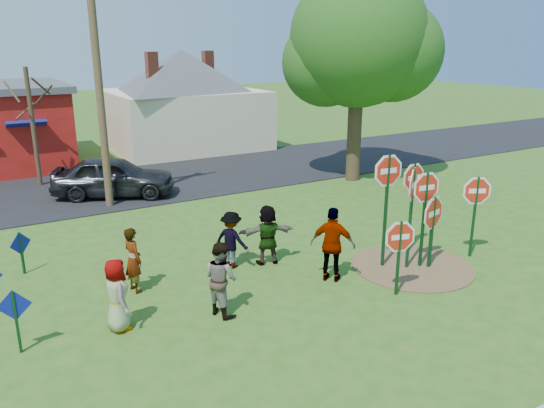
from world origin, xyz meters
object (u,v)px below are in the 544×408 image
(stop_sign_a, at_px, (400,242))
(stop_sign_d, at_px, (413,185))
(stop_sign_b, at_px, (388,182))
(leafy_tree, at_px, (361,46))
(person_a, at_px, (117,295))
(utility_pole, at_px, (98,78))
(stop_sign_c, at_px, (425,198))
(person_b, at_px, (133,260))
(suv, at_px, (114,176))

(stop_sign_a, height_order, stop_sign_d, stop_sign_d)
(stop_sign_b, height_order, leafy_tree, leafy_tree)
(person_a, distance_m, utility_pole, 9.88)
(stop_sign_b, distance_m, utility_pole, 10.67)
(stop_sign_d, bearing_deg, person_a, 178.54)
(stop_sign_c, height_order, person_b, stop_sign_c)
(stop_sign_d, relative_size, utility_pole, 0.31)
(stop_sign_b, bearing_deg, stop_sign_c, -25.67)
(stop_sign_a, bearing_deg, suv, 123.07)
(stop_sign_a, xyz_separation_m, stop_sign_d, (2.15, 1.83, 0.65))
(stop_sign_a, distance_m, stop_sign_b, 1.93)
(person_b, distance_m, utility_pole, 8.31)
(stop_sign_a, relative_size, suv, 0.43)
(person_b, distance_m, suv, 8.60)
(stop_sign_a, distance_m, person_a, 6.37)
(person_b, height_order, suv, person_b)
(stop_sign_a, height_order, person_b, stop_sign_a)
(stop_sign_a, relative_size, utility_pole, 0.23)
(stop_sign_b, distance_m, person_a, 7.11)
(person_a, relative_size, leafy_tree, 0.18)
(suv, height_order, utility_pole, utility_pole)
(stop_sign_a, height_order, person_a, stop_sign_a)
(stop_sign_d, distance_m, leafy_tree, 9.19)
(stop_sign_c, xyz_separation_m, utility_pole, (-5.79, 9.71, 2.67))
(suv, bearing_deg, stop_sign_d, -124.94)
(stop_sign_d, height_order, suv, stop_sign_d)
(suv, xyz_separation_m, utility_pole, (-0.49, -1.14, 3.78))
(stop_sign_a, bearing_deg, leafy_tree, 72.19)
(stop_sign_b, relative_size, stop_sign_c, 1.17)
(stop_sign_a, bearing_deg, person_b, 163.93)
(suv, distance_m, leafy_tree, 11.20)
(person_b, height_order, leafy_tree, leafy_tree)
(stop_sign_b, bearing_deg, person_a, -176.51)
(stop_sign_c, relative_size, stop_sign_d, 1.00)
(person_a, distance_m, leafy_tree, 15.21)
(stop_sign_d, distance_m, utility_pole, 11.09)
(stop_sign_a, distance_m, suv, 12.30)
(stop_sign_c, bearing_deg, person_a, -179.36)
(leafy_tree, bearing_deg, stop_sign_a, -123.76)
(person_a, xyz_separation_m, leafy_tree, (12.29, 7.54, 4.84))
(stop_sign_c, distance_m, utility_pole, 11.61)
(stop_sign_c, distance_m, stop_sign_d, 1.04)
(person_b, distance_m, leafy_tree, 13.79)
(stop_sign_a, xyz_separation_m, suv, (-3.62, 11.75, -0.51))
(stop_sign_b, distance_m, suv, 11.34)
(stop_sign_b, bearing_deg, utility_pole, 124.12)
(stop_sign_b, bearing_deg, stop_sign_a, -114.37)
(suv, height_order, leafy_tree, leafy_tree)
(stop_sign_d, bearing_deg, stop_sign_b, -165.19)
(stop_sign_a, xyz_separation_m, utility_pole, (-4.11, 10.61, 3.27))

